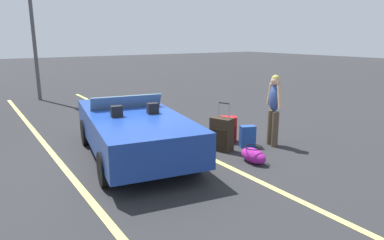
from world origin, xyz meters
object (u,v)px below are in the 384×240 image
at_px(convertible_car, 131,127).
at_px(suitcase_large_black, 222,134).
at_px(duffel_bag, 253,155).
at_px(parking_lamp_post, 31,15).
at_px(suitcase_medium_bright, 228,129).
at_px(suitcase_small_carryon, 248,136).
at_px(traveler_person, 274,106).

height_order(convertible_car, suitcase_large_black, convertible_car).
distance_m(duffel_bag, parking_lamp_post, 10.79).
height_order(suitcase_large_black, parking_lamp_post, parking_lamp_post).
bearing_deg(suitcase_medium_bright, suitcase_large_black, -17.12).
xyz_separation_m(duffel_bag, parking_lamp_post, (10.09, 2.18, 3.13)).
relative_size(suitcase_large_black, suitcase_small_carryon, 2.15).
bearing_deg(parking_lamp_post, traveler_person, -160.48).
bearing_deg(suitcase_large_black, convertible_car, -47.94).
bearing_deg(suitcase_large_black, traveler_person, 141.51).
distance_m(suitcase_small_carryon, traveler_person, 0.92).
height_order(suitcase_large_black, suitcase_small_carryon, suitcase_large_black).
bearing_deg(suitcase_small_carryon, parking_lamp_post, -140.45).
distance_m(suitcase_small_carryon, parking_lamp_post, 10.13).
distance_m(duffel_bag, traveler_person, 1.54).
relative_size(duffel_bag, traveler_person, 0.39).
distance_m(suitcase_medium_bright, traveler_person, 1.22).
bearing_deg(parking_lamp_post, suitcase_medium_bright, -162.81).
bearing_deg(convertible_car, suitcase_medium_bright, -91.67).
distance_m(convertible_car, suitcase_medium_bright, 2.37).
distance_m(convertible_car, suitcase_small_carryon, 2.65).
relative_size(suitcase_large_black, duffel_bag, 1.68).
bearing_deg(parking_lamp_post, duffel_bag, -167.80).
distance_m(convertible_car, duffel_bag, 2.65).
bearing_deg(suitcase_medium_bright, suitcase_small_carryon, 45.21).
bearing_deg(duffel_bag, convertible_car, 43.56).
distance_m(suitcase_large_black, traveler_person, 1.39).
distance_m(suitcase_large_black, suitcase_small_carryon, 0.67).
distance_m(convertible_car, suitcase_large_black, 2.00).
xyz_separation_m(suitcase_large_black, parking_lamp_post, (9.10, 2.15, 2.91)).
bearing_deg(suitcase_small_carryon, duffel_bag, -13.20).
bearing_deg(suitcase_large_black, suitcase_medium_bright, -162.35).
relative_size(suitcase_medium_bright, traveler_person, 0.38).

